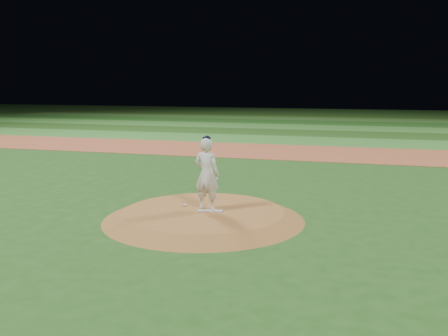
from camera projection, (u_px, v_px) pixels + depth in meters
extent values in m
plane|color=#225019|center=(204.00, 219.00, 13.68)|extent=(120.00, 120.00, 0.00)
cube|color=#A25132|center=(286.00, 152.00, 26.93)|extent=(70.00, 6.00, 0.02)
cube|color=#357A2C|center=(300.00, 141.00, 32.13)|extent=(70.00, 5.00, 0.02)
cube|color=#224B18|center=(309.00, 133.00, 36.87)|extent=(70.00, 5.00, 0.02)
cube|color=#357A2C|center=(316.00, 127.00, 41.60)|extent=(70.00, 5.00, 0.02)
cube|color=#1E4F19|center=(321.00, 123.00, 46.33)|extent=(70.00, 5.00, 0.02)
cube|color=#346B26|center=(326.00, 119.00, 51.06)|extent=(70.00, 5.00, 0.02)
cube|color=#254B18|center=(330.00, 116.00, 55.80)|extent=(70.00, 5.00, 0.02)
cone|color=#9B6430|center=(204.00, 215.00, 13.66)|extent=(5.50, 5.50, 0.25)
cube|color=beige|center=(210.00, 211.00, 13.52)|extent=(0.69, 0.30, 0.03)
ellipsoid|color=beige|center=(185.00, 205.00, 14.12)|extent=(0.12, 0.12, 0.06)
imported|color=silver|center=(207.00, 174.00, 13.52)|extent=(0.80, 0.60, 2.00)
ellipsoid|color=black|center=(207.00, 138.00, 13.35)|extent=(0.22, 0.22, 0.15)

